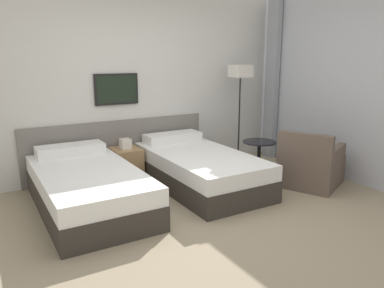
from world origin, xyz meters
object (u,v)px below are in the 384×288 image
Objects in this scene: bed_near_window at (199,168)px; nightstand at (126,163)px; bed_near_door at (88,188)px; floor_lamp at (240,79)px; armchair at (311,167)px; side_table at (259,153)px.

bed_near_window is 3.42× the size of nightstand.
bed_near_door is 3.42× the size of nightstand.
bed_near_window is 1.74m from floor_lamp.
armchair reaches higher than nightstand.
bed_near_door is 1.06m from nightstand.
armchair is (0.48, -0.52, -0.14)m from side_table.
armchair is (2.08, -1.50, 0.02)m from nightstand.
side_table is 0.72m from armchair.
bed_near_window is at bearing 0.00° from bed_near_door.
nightstand is at bearing 148.38° from side_table.
bed_near_window is 0.89m from side_table.
bed_near_window is at bearing -151.10° from floor_lamp.
armchair is at bearing -83.30° from floor_lamp.
bed_near_door reaches higher than nightstand.
armchair is at bearing -14.98° from bed_near_door.
bed_near_door is 3.57× the size of side_table.
bed_near_door is at bearing -166.50° from floor_lamp.
floor_lamp reaches higher than armchair.
bed_near_door reaches higher than side_table.
armchair is (1.32, -0.76, 0.01)m from bed_near_window.
bed_near_window reaches higher than nightstand.
nightstand is at bearing 44.76° from bed_near_door.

